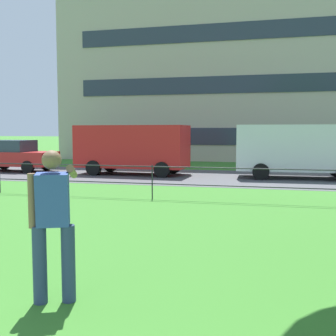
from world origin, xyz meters
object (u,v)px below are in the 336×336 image
object	(u,v)px
person_thrower	(53,221)
panel_van_far_right	(133,147)
panel_van_left	(299,148)
apartment_building_background	(243,46)
car_red_right	(14,156)

from	to	relation	value
person_thrower	panel_van_far_right	world-z (taller)	panel_van_far_right
panel_van_left	person_thrower	bearing A→B (deg)	-103.91
panel_van_left	apartment_building_background	xyz separation A→B (m)	(-3.39, 14.59, 7.15)
car_red_right	panel_van_left	bearing A→B (deg)	0.43
panel_van_left	apartment_building_background	bearing A→B (deg)	103.08
person_thrower	car_red_right	size ratio (longest dim) A/B	0.44
panel_van_left	apartment_building_background	world-z (taller)	apartment_building_background
person_thrower	panel_van_left	distance (m)	14.51
car_red_right	apartment_building_background	distance (m)	19.35
person_thrower	panel_van_far_right	xyz separation A→B (m)	(-3.77, 13.95, 0.32)
car_red_right	panel_van_left	distance (m)	13.42
panel_van_far_right	panel_van_left	world-z (taller)	same
car_red_right	panel_van_far_right	bearing A→B (deg)	-0.24
panel_van_far_right	panel_van_left	xyz separation A→B (m)	(7.26, 0.13, 0.00)
panel_van_far_right	person_thrower	bearing A→B (deg)	-74.89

